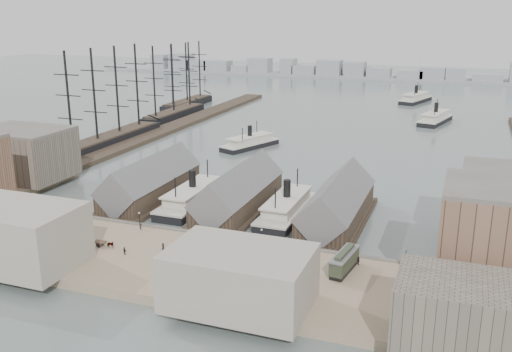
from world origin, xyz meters
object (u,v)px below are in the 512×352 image
at_px(tram, 344,262).
at_px(horse_cart_right, 246,273).
at_px(ferry_docked_west, 193,197).
at_px(horse_cart_center, 107,244).

xyz_separation_m(tram, horse_cart_right, (-16.92, -8.90, -1.18)).
distance_m(tram, horse_cart_right, 19.16).
height_order(tram, horse_cart_right, tram).
distance_m(ferry_docked_west, horse_cart_right, 48.86).
xyz_separation_m(horse_cart_center, horse_cart_right, (32.77, -2.70, -0.04)).
bearing_deg(ferry_docked_west, horse_cart_center, -94.10).
bearing_deg(horse_cart_right, ferry_docked_west, 20.29).
bearing_deg(ferry_docked_west, tram, -32.04).
bearing_deg(tram, ferry_docked_west, 155.71).
distance_m(ferry_docked_west, horse_cart_center, 35.79).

